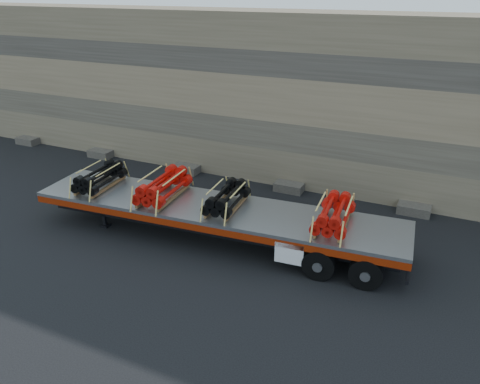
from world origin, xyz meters
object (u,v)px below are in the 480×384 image
(bundle_midrear, at_px, (227,199))
(trailer, at_px, (215,223))
(bundle_front, at_px, (100,178))
(bundle_midfront, at_px, (163,187))
(bundle_rear, at_px, (334,215))

(bundle_midrear, bearing_deg, trailer, 180.00)
(bundle_front, height_order, bundle_midrear, bundle_front)
(bundle_midfront, bearing_deg, bundle_midrear, -0.00)
(bundle_midrear, bearing_deg, bundle_rear, 0.00)
(bundle_midfront, bearing_deg, bundle_front, -180.00)
(bundle_midrear, distance_m, bundle_rear, 3.48)
(bundle_front, bearing_deg, bundle_midrear, 0.00)
(bundle_midrear, bearing_deg, bundle_front, -180.00)
(trailer, distance_m, bundle_rear, 4.05)
(trailer, xyz_separation_m, bundle_front, (-4.44, -0.35, 0.98))
(trailer, bearing_deg, bundle_rear, -0.00)
(bundle_rear, bearing_deg, bundle_midfront, 180.00)
(trailer, bearing_deg, bundle_midrear, -0.00)
(bundle_rear, bearing_deg, bundle_front, -180.00)
(bundle_front, height_order, bundle_midfront, bundle_midfront)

